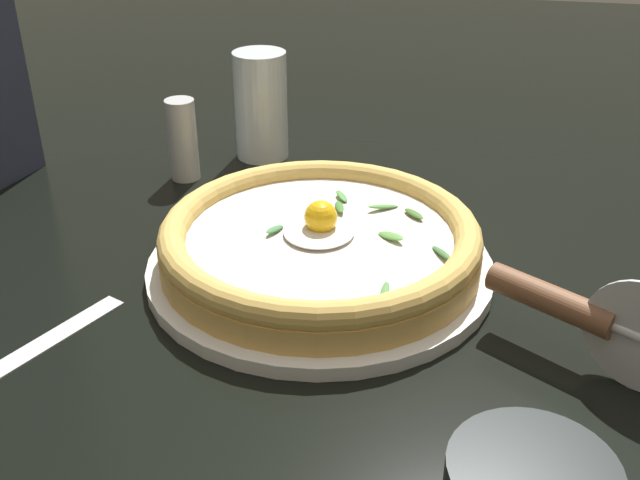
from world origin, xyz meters
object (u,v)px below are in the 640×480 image
(pizza, at_px, (320,240))
(pizza_cutter, at_px, (578,311))
(pepper_shaker, at_px, (183,140))
(drinking_glass, at_px, (261,113))

(pizza, xyz_separation_m, pizza_cutter, (-0.08, -0.21, 0.01))
(pepper_shaker, bearing_deg, drinking_glass, -39.63)
(pizza_cutter, bearing_deg, drinking_glass, 45.10)
(drinking_glass, bearing_deg, pizza_cutter, -134.90)
(pizza_cutter, relative_size, pepper_shaker, 1.58)
(pizza, height_order, pepper_shaker, pepper_shaker)
(drinking_glass, height_order, pepper_shaker, drinking_glass)
(pizza, xyz_separation_m, pepper_shaker, (0.17, 0.19, 0.01))
(pizza_cutter, bearing_deg, pepper_shaker, 57.93)
(drinking_glass, xyz_separation_m, pepper_shaker, (-0.08, 0.07, -0.01))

